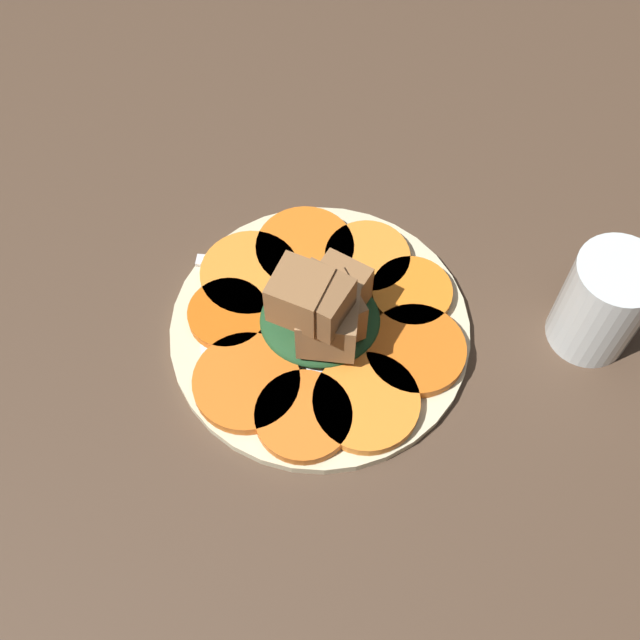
{
  "coord_description": "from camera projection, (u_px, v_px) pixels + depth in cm",
  "views": [
    {
      "loc": [
        0.88,
        33.96,
        62.79
      ],
      "look_at": [
        0.0,
        0.0,
        4.1
      ],
      "focal_mm": 45.0,
      "sensor_mm": 36.0,
      "label": 1
    }
  ],
  "objects": [
    {
      "name": "carrot_slice_0",
      "position": [
        412.0,
        293.0,
        0.7
      ],
      "size": [
        7.05,
        7.05,
        1.05
      ],
      "primitive_type": "cylinder",
      "color": "orange",
      "rests_on": "plate"
    },
    {
      "name": "fork",
      "position": [
        304.0,
        271.0,
        0.71
      ],
      "size": [
        18.64,
        4.38,
        0.4
      ],
      "rotation": [
        0.0,
        0.0,
        -0.15
      ],
      "color": "silver",
      "rests_on": "plate"
    },
    {
      "name": "plate",
      "position": [
        320.0,
        329.0,
        0.69
      ],
      "size": [
        25.8,
        25.8,
        1.05
      ],
      "color": "beige",
      "rests_on": "table_slab"
    },
    {
      "name": "carrot_slice_4",
      "position": [
        228.0,
        314.0,
        0.69
      ],
      "size": [
        6.85,
        6.85,
        1.05
      ],
      "primitive_type": "cylinder",
      "color": "#D45F12",
      "rests_on": "plate"
    },
    {
      "name": "carrot_slice_1",
      "position": [
        367.0,
        258.0,
        0.72
      ],
      "size": [
        7.64,
        7.64,
        1.05
      ],
      "primitive_type": "cylinder",
      "color": "orange",
      "rests_on": "plate"
    },
    {
      "name": "carrot_slice_5",
      "position": [
        247.0,
        382.0,
        0.65
      ],
      "size": [
        8.84,
        8.84,
        1.05
      ],
      "primitive_type": "cylinder",
      "color": "orange",
      "rests_on": "plate"
    },
    {
      "name": "carrot_slice_6",
      "position": [
        303.0,
        416.0,
        0.64
      ],
      "size": [
        7.85,
        7.85,
        1.05
      ],
      "primitive_type": "cylinder",
      "color": "orange",
      "rests_on": "plate"
    },
    {
      "name": "carrot_slice_8",
      "position": [
        416.0,
        350.0,
        0.67
      ],
      "size": [
        8.44,
        8.44,
        1.05
      ],
      "primitive_type": "cylinder",
      "color": "orange",
      "rests_on": "plate"
    },
    {
      "name": "table_slab",
      "position": [
        320.0,
        338.0,
        0.7
      ],
      "size": [
        120.0,
        120.0,
        2.0
      ],
      "primitive_type": "cube",
      "color": "#4C3828",
      "rests_on": "ground"
    },
    {
      "name": "carrot_slice_3",
      "position": [
        250.0,
        274.0,
        0.71
      ],
      "size": [
        8.77,
        8.77,
        1.05
      ],
      "primitive_type": "cylinder",
      "color": "orange",
      "rests_on": "plate"
    },
    {
      "name": "carrot_slice_2",
      "position": [
        305.0,
        249.0,
        0.72
      ],
      "size": [
        8.87,
        8.87,
        1.05
      ],
      "primitive_type": "cylinder",
      "color": "orange",
      "rests_on": "plate"
    },
    {
      "name": "water_glass",
      "position": [
        603.0,
        303.0,
        0.65
      ],
      "size": [
        6.96,
        6.96,
        9.91
      ],
      "color": "silver",
      "rests_on": "table_slab"
    },
    {
      "name": "carrot_slice_7",
      "position": [
        366.0,
        402.0,
        0.65
      ],
      "size": [
        8.72,
        8.72,
        1.05
      ],
      "primitive_type": "cylinder",
      "color": "orange",
      "rests_on": "plate"
    },
    {
      "name": "center_pile",
      "position": [
        323.0,
        311.0,
        0.65
      ],
      "size": [
        10.23,
        9.82,
        10.32
      ],
      "color": "#1E4723",
      "rests_on": "plate"
    }
  ]
}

